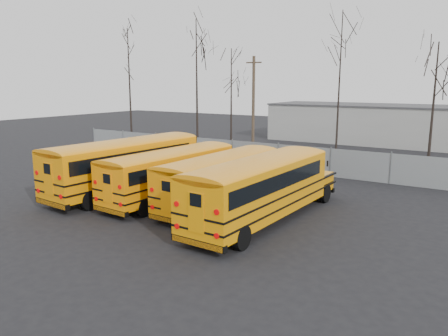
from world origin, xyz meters
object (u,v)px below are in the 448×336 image
Objects in this scene: bus_d at (262,184)px; bus_b at (173,170)px; utility_pole_left at (253,103)px; bus_a at (129,161)px; bus_c at (223,175)px.

bus_b is at bearing 173.82° from bus_d.
utility_pole_left is (-4.75, 17.88, 2.87)m from bus_b.
bus_b is 1.17× the size of utility_pole_left.
utility_pole_left is (-10.84, 18.79, 2.73)m from bus_d.
bus_d is at bearing -61.01° from utility_pole_left.
bus_a is 1.14× the size of bus_b.
utility_pole_left is at bearing 108.22° from bus_b.
bus_c is (6.26, 0.60, -0.25)m from bus_a.
bus_b is at bearing -171.80° from bus_c.
bus_d is at bearing 0.08° from bus_a.
bus_b is 6.16m from bus_d.
utility_pole_left is (-7.84, 17.50, 2.90)m from bus_c.
utility_pole_left is (-1.59, 18.11, 2.64)m from bus_a.
bus_d is 21.87m from utility_pole_left.
bus_d reaches higher than bus_c.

